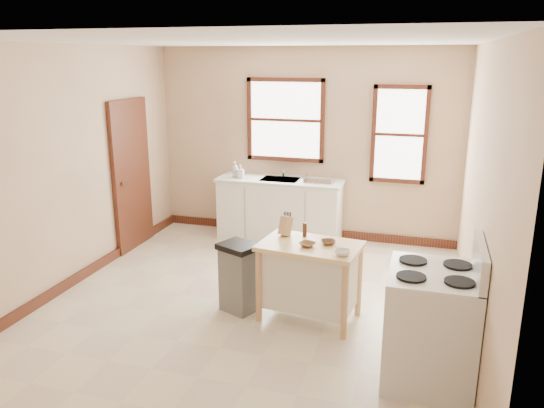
{
  "coord_description": "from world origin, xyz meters",
  "views": [
    {
      "loc": [
        1.75,
        -5.09,
        2.66
      ],
      "look_at": [
        0.11,
        0.4,
        1.06
      ],
      "focal_mm": 35.0,
      "sensor_mm": 36.0,
      "label": 1
    }
  ],
  "objects_px": {
    "soap_bottle_a": "(235,169)",
    "soap_bottle_b": "(241,172)",
    "dish_rack": "(319,179)",
    "kitchen_island": "(309,282)",
    "gas_stove": "(432,311)",
    "bowl_b": "(328,242)",
    "trash_bin": "(239,277)",
    "knife_block": "(286,226)",
    "bowl_a": "(307,244)",
    "bowl_c": "(342,253)",
    "pepper_grinder": "(305,230)"
  },
  "relations": [
    {
      "from": "soap_bottle_b",
      "to": "bowl_c",
      "type": "bearing_deg",
      "value": -55.59
    },
    {
      "from": "knife_block",
      "to": "bowl_c",
      "type": "distance_m",
      "value": 0.79
    },
    {
      "from": "pepper_grinder",
      "to": "trash_bin",
      "type": "bearing_deg",
      "value": -159.47
    },
    {
      "from": "soap_bottle_a",
      "to": "bowl_c",
      "type": "relative_size",
      "value": 1.5
    },
    {
      "from": "soap_bottle_b",
      "to": "bowl_a",
      "type": "distance_m",
      "value": 2.79
    },
    {
      "from": "soap_bottle_b",
      "to": "kitchen_island",
      "type": "xyz_separation_m",
      "value": [
        1.56,
        -2.24,
        -0.61
      ]
    },
    {
      "from": "soap_bottle_a",
      "to": "bowl_c",
      "type": "bearing_deg",
      "value": -35.1
    },
    {
      "from": "soap_bottle_a",
      "to": "bowl_c",
      "type": "distance_m",
      "value": 3.21
    },
    {
      "from": "pepper_grinder",
      "to": "bowl_b",
      "type": "bearing_deg",
      "value": -29.66
    },
    {
      "from": "soap_bottle_a",
      "to": "bowl_a",
      "type": "bearing_deg",
      "value": -39.16
    },
    {
      "from": "knife_block",
      "to": "bowl_b",
      "type": "xyz_separation_m",
      "value": [
        0.48,
        -0.14,
        -0.08
      ]
    },
    {
      "from": "bowl_a",
      "to": "bowl_b",
      "type": "xyz_separation_m",
      "value": [
        0.19,
        0.13,
        -0.0
      ]
    },
    {
      "from": "soap_bottle_a",
      "to": "bowl_b",
      "type": "bearing_deg",
      "value": -34.66
    },
    {
      "from": "kitchen_island",
      "to": "trash_bin",
      "type": "bearing_deg",
      "value": -170.62
    },
    {
      "from": "soap_bottle_b",
      "to": "dish_rack",
      "type": "height_order",
      "value": "soap_bottle_b"
    },
    {
      "from": "soap_bottle_b",
      "to": "bowl_b",
      "type": "relative_size",
      "value": 1.26
    },
    {
      "from": "soap_bottle_a",
      "to": "knife_block",
      "type": "xyz_separation_m",
      "value": [
        1.34,
        -2.09,
        -0.11
      ]
    },
    {
      "from": "kitchen_island",
      "to": "knife_block",
      "type": "distance_m",
      "value": 0.63
    },
    {
      "from": "soap_bottle_b",
      "to": "bowl_a",
      "type": "height_order",
      "value": "soap_bottle_b"
    },
    {
      "from": "pepper_grinder",
      "to": "kitchen_island",
      "type": "bearing_deg",
      "value": -62.87
    },
    {
      "from": "pepper_grinder",
      "to": "bowl_b",
      "type": "distance_m",
      "value": 0.33
    },
    {
      "from": "dish_rack",
      "to": "pepper_grinder",
      "type": "xyz_separation_m",
      "value": [
        0.28,
        -2.08,
        -0.07
      ]
    },
    {
      "from": "gas_stove",
      "to": "bowl_c",
      "type": "bearing_deg",
      "value": 146.73
    },
    {
      "from": "soap_bottle_b",
      "to": "gas_stove",
      "type": "xyz_separation_m",
      "value": [
        2.76,
        -3.01,
        -0.39
      ]
    },
    {
      "from": "bowl_b",
      "to": "gas_stove",
      "type": "relative_size",
      "value": 0.12
    },
    {
      "from": "dish_rack",
      "to": "soap_bottle_a",
      "type": "bearing_deg",
      "value": -168.15
    },
    {
      "from": "bowl_c",
      "to": "trash_bin",
      "type": "distance_m",
      "value": 1.23
    },
    {
      "from": "soap_bottle_a",
      "to": "pepper_grinder",
      "type": "xyz_separation_m",
      "value": [
        1.54,
        -2.06,
        -0.14
      ]
    },
    {
      "from": "soap_bottle_a",
      "to": "bowl_a",
      "type": "xyz_separation_m",
      "value": [
        1.64,
        -2.35,
        -0.19
      ]
    },
    {
      "from": "soap_bottle_a",
      "to": "bowl_b",
      "type": "distance_m",
      "value": 2.88
    },
    {
      "from": "bowl_b",
      "to": "trash_bin",
      "type": "bearing_deg",
      "value": -174.87
    },
    {
      "from": "bowl_b",
      "to": "trash_bin",
      "type": "relative_size",
      "value": 0.2
    },
    {
      "from": "kitchen_island",
      "to": "gas_stove",
      "type": "xyz_separation_m",
      "value": [
        1.2,
        -0.77,
        0.21
      ]
    },
    {
      "from": "knife_block",
      "to": "dish_rack",
      "type": "bearing_deg",
      "value": 117.47
    },
    {
      "from": "dish_rack",
      "to": "bowl_c",
      "type": "distance_m",
      "value": 2.62
    },
    {
      "from": "soap_bottle_b",
      "to": "trash_bin",
      "type": "relative_size",
      "value": 0.26
    },
    {
      "from": "bowl_a",
      "to": "soap_bottle_b",
      "type": "bearing_deg",
      "value": 123.65
    },
    {
      "from": "bowl_a",
      "to": "bowl_c",
      "type": "height_order",
      "value": "bowl_c"
    },
    {
      "from": "knife_block",
      "to": "kitchen_island",
      "type": "bearing_deg",
      "value": -5.87
    },
    {
      "from": "soap_bottle_a",
      "to": "soap_bottle_b",
      "type": "bearing_deg",
      "value": -3.62
    },
    {
      "from": "soap_bottle_a",
      "to": "knife_block",
      "type": "relative_size",
      "value": 1.17
    },
    {
      "from": "bowl_c",
      "to": "pepper_grinder",
      "type": "bearing_deg",
      "value": 137.69
    },
    {
      "from": "bowl_c",
      "to": "gas_stove",
      "type": "relative_size",
      "value": 0.13
    },
    {
      "from": "dish_rack",
      "to": "gas_stove",
      "type": "height_order",
      "value": "gas_stove"
    },
    {
      "from": "trash_bin",
      "to": "gas_stove",
      "type": "xyz_separation_m",
      "value": [
        1.96,
        -0.73,
        0.24
      ]
    },
    {
      "from": "knife_block",
      "to": "gas_stove",
      "type": "distance_m",
      "value": 1.81
    },
    {
      "from": "trash_bin",
      "to": "knife_block",
      "type": "bearing_deg",
      "value": 49.29
    },
    {
      "from": "knife_block",
      "to": "bowl_c",
      "type": "height_order",
      "value": "knife_block"
    },
    {
      "from": "knife_block",
      "to": "bowl_b",
      "type": "bearing_deg",
      "value": 9.54
    },
    {
      "from": "bowl_b",
      "to": "gas_stove",
      "type": "xyz_separation_m",
      "value": [
        1.03,
        -0.82,
        -0.22
      ]
    }
  ]
}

